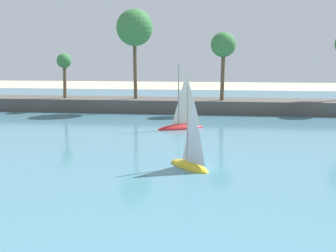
{
  "coord_description": "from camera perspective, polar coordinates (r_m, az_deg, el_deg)",
  "views": [
    {
      "loc": [
        2.35,
        -0.11,
        7.41
      ],
      "look_at": [
        0.34,
        15.23,
        4.93
      ],
      "focal_mm": 46.19,
      "sensor_mm": 36.0,
      "label": 1
    }
  ],
  "objects": [
    {
      "name": "sailboat_mid_bay",
      "position": [
        44.71,
        1.82,
        0.47
      ],
      "size": [
        5.11,
        3.74,
        7.26
      ],
      "color": "red",
      "rests_on": "sea"
    },
    {
      "name": "sailboat_toward_headland",
      "position": [
        29.11,
        2.91,
        -4.48
      ],
      "size": [
        3.52,
        3.85,
        5.83
      ],
      "color": "yellow",
      "rests_on": "sea"
    },
    {
      "name": "palm_headland",
      "position": [
        58.4,
        10.97,
        5.16
      ],
      "size": [
        116.42,
        6.45,
        13.73
      ],
      "color": "#514C47",
      "rests_on": "ground"
    },
    {
      "name": "sea",
      "position": [
        53.41,
        4.86,
        1.11
      ],
      "size": [
        220.0,
        90.72,
        0.06
      ],
      "primitive_type": "cube",
      "color": "teal",
      "rests_on": "ground"
    }
  ]
}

